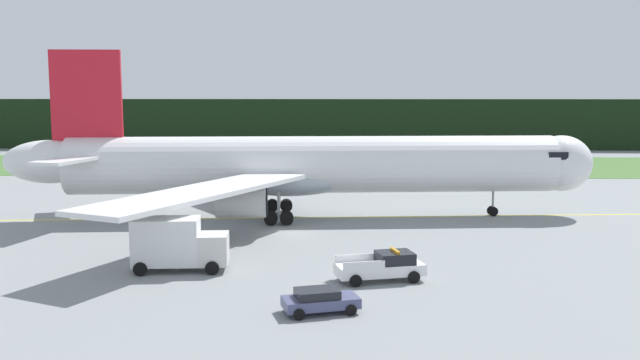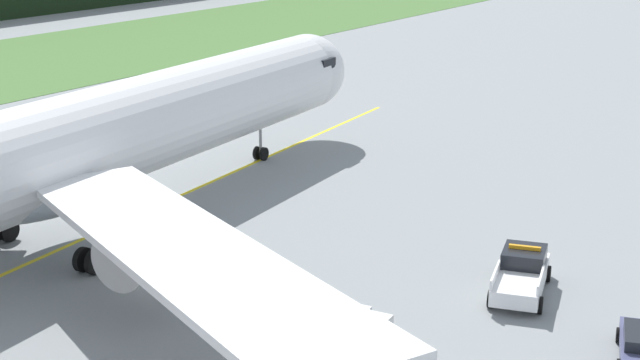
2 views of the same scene
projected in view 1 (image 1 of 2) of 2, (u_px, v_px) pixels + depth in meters
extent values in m
plane|color=gray|center=(289.00, 233.00, 57.58)|extent=(320.00, 320.00, 0.00)
cube|color=#476E34|center=(317.00, 165.00, 110.81)|extent=(320.00, 31.11, 0.04)
cube|color=black|center=(324.00, 124.00, 142.98)|extent=(288.00, 4.76, 10.30)
cube|color=yellow|center=(314.00, 217.00, 64.91)|extent=(71.83, 6.95, 0.01)
cylinder|color=white|center=(314.00, 165.00, 64.28)|extent=(45.36, 9.43, 5.30)
ellipsoid|color=white|center=(561.00, 163.00, 65.52)|extent=(6.29, 5.81, 5.30)
ellipsoid|color=white|center=(50.00, 162.00, 62.96)|extent=(8.80, 4.74, 3.97)
ellipsoid|color=#ACB5BF|center=(289.00, 180.00, 64.35)|extent=(11.69, 6.57, 2.91)
cube|color=black|center=(548.00, 154.00, 65.33)|extent=(2.26, 5.18, 0.70)
cube|color=white|center=(229.00, 159.00, 76.50)|extent=(17.47, 22.08, 0.35)
cylinder|color=#A6A6A6|center=(251.00, 175.00, 72.97)|extent=(4.24, 3.04, 2.69)
cylinder|color=black|center=(271.00, 175.00, 73.07)|extent=(0.35, 2.47, 2.47)
cube|color=white|center=(203.00, 192.00, 51.30)|extent=(14.19, 23.37, 0.35)
cylinder|color=#A6A6A6|center=(241.00, 201.00, 55.44)|extent=(4.24, 3.04, 2.69)
cylinder|color=black|center=(267.00, 201.00, 55.55)|extent=(0.35, 2.47, 2.47)
cube|color=red|center=(87.00, 102.00, 62.46)|extent=(6.36, 1.02, 9.45)
cube|color=white|center=(95.00, 152.00, 66.96)|extent=(5.71, 8.06, 0.28)
cube|color=white|center=(70.00, 160.00, 59.15)|extent=(4.57, 7.96, 0.28)
cylinder|color=gray|center=(493.00, 199.00, 65.61)|extent=(0.20, 0.20, 2.36)
cylinder|color=black|center=(492.00, 211.00, 66.01)|extent=(0.92, 0.30, 0.90)
cylinder|color=black|center=(493.00, 211.00, 65.50)|extent=(0.92, 0.30, 0.90)
cylinder|color=gray|center=(279.00, 194.00, 67.93)|extent=(0.28, 0.28, 2.36)
cylinder|color=black|center=(286.00, 206.00, 67.77)|extent=(1.22, 0.41, 1.20)
cylinder|color=black|center=(286.00, 205.00, 68.46)|extent=(1.22, 0.41, 1.20)
cylinder|color=black|center=(272.00, 206.00, 67.69)|extent=(1.22, 0.41, 1.20)
cylinder|color=black|center=(272.00, 205.00, 68.39)|extent=(1.22, 0.41, 1.20)
cylinder|color=gray|center=(279.00, 205.00, 61.11)|extent=(0.28, 0.28, 2.36)
cylinder|color=black|center=(287.00, 217.00, 61.64)|extent=(1.22, 0.41, 1.20)
cylinder|color=black|center=(287.00, 219.00, 60.95)|extent=(1.22, 0.41, 1.20)
cylinder|color=black|center=(271.00, 217.00, 61.57)|extent=(1.22, 0.41, 1.20)
cylinder|color=black|center=(271.00, 219.00, 60.87)|extent=(1.22, 0.41, 1.20)
cube|color=white|center=(380.00, 269.00, 43.06)|extent=(5.84, 3.42, 0.70)
cube|color=black|center=(395.00, 257.00, 43.20)|extent=(2.62, 2.39, 0.70)
cube|color=white|center=(355.00, 258.00, 43.63)|extent=(2.57, 0.79, 0.45)
cube|color=white|center=(364.00, 265.00, 41.76)|extent=(2.57, 0.79, 0.45)
cube|color=orange|center=(395.00, 251.00, 43.14)|extent=(0.57, 1.43, 0.16)
cylinder|color=black|center=(402.00, 269.00, 44.53)|extent=(0.80, 0.43, 0.76)
cylinder|color=black|center=(414.00, 277.00, 42.52)|extent=(0.80, 0.43, 0.76)
cylinder|color=black|center=(347.00, 272.00, 43.69)|extent=(0.80, 0.43, 0.76)
cylinder|color=black|center=(356.00, 281.00, 41.68)|extent=(0.80, 0.43, 0.76)
cube|color=silver|center=(214.00, 249.00, 45.50)|extent=(2.12, 2.57, 2.00)
cube|color=silver|center=(166.00, 241.00, 45.27)|extent=(4.49, 2.79, 3.08)
cylinder|color=#99999E|center=(180.00, 265.00, 45.52)|extent=(0.78, 0.17, 1.04)
cylinder|color=#99999E|center=(154.00, 266.00, 45.43)|extent=(0.78, 0.17, 1.04)
cylinder|color=black|center=(216.00, 259.00, 46.82)|extent=(0.92, 0.34, 0.90)
cylinder|color=black|center=(212.00, 268.00, 44.44)|extent=(0.92, 0.34, 0.90)
cylinder|color=black|center=(147.00, 260.00, 46.57)|extent=(0.92, 0.34, 0.90)
cylinder|color=black|center=(140.00, 269.00, 44.20)|extent=(0.92, 0.34, 0.90)
cube|color=#474A71|center=(321.00, 302.00, 36.83)|extent=(4.38, 2.95, 0.55)
cube|color=black|center=(317.00, 293.00, 36.72)|extent=(2.63, 2.21, 0.45)
cylinder|color=black|center=(341.00, 300.00, 38.12)|extent=(0.63, 0.35, 0.60)
cylinder|color=black|center=(351.00, 310.00, 36.33)|extent=(0.63, 0.35, 0.60)
cylinder|color=black|center=(291.00, 304.00, 37.40)|extent=(0.63, 0.35, 0.60)
cylinder|color=black|center=(299.00, 315.00, 35.61)|extent=(0.63, 0.35, 0.60)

